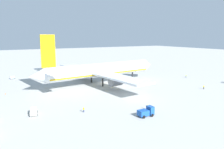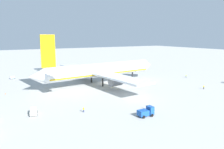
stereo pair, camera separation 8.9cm
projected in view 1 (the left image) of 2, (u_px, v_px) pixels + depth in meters
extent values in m
plane|color=#B2B2AD|center=(102.00, 84.00, 108.56)|extent=(600.00, 600.00, 0.00)
cylinder|color=silver|center=(102.00, 70.00, 107.36)|extent=(56.27, 11.41, 6.34)
cone|color=silver|center=(147.00, 65.00, 124.80)|extent=(5.62, 6.65, 6.22)
cone|color=silver|center=(37.00, 76.00, 89.55)|extent=(6.87, 6.58, 6.03)
cube|color=#E5B20C|center=(48.00, 51.00, 90.80)|extent=(6.02, 1.04, 13.39)
cube|color=silver|center=(43.00, 70.00, 97.41)|extent=(5.44, 11.95, 0.36)
cube|color=silver|center=(54.00, 74.00, 86.59)|extent=(5.44, 11.95, 0.36)
cube|color=silver|center=(79.00, 68.00, 120.66)|extent=(11.73, 31.12, 0.70)
cylinder|color=slate|center=(85.00, 73.00, 117.99)|extent=(6.11, 4.62, 4.12)
cube|color=silver|center=(120.00, 78.00, 91.18)|extent=(11.73, 31.12, 0.70)
cylinder|color=slate|center=(116.00, 81.00, 95.81)|extent=(5.77, 4.43, 3.96)
cylinder|color=black|center=(132.00, 76.00, 119.43)|extent=(0.70, 0.70, 3.78)
cylinder|color=black|center=(91.00, 79.00, 110.78)|extent=(0.70, 0.70, 3.78)
cylinder|color=black|center=(103.00, 82.00, 102.49)|extent=(0.70, 0.70, 3.78)
cube|color=#E5B20C|center=(102.00, 73.00, 107.66)|extent=(54.01, 10.89, 0.50)
cube|color=#194CA5|center=(150.00, 110.00, 65.17)|extent=(1.46, 2.33, 2.34)
cube|color=#194CA5|center=(143.00, 113.00, 64.05)|extent=(2.96, 2.37, 1.55)
cube|color=black|center=(152.00, 108.00, 65.30)|extent=(0.13, 1.92, 1.03)
cylinder|color=black|center=(147.00, 113.00, 66.30)|extent=(0.91, 0.32, 0.90)
cylinder|color=black|center=(152.00, 115.00, 64.32)|extent=(0.91, 0.32, 0.90)
cylinder|color=black|center=(139.00, 115.00, 64.88)|extent=(0.91, 0.32, 0.90)
cylinder|color=black|center=(144.00, 117.00, 62.90)|extent=(0.91, 0.32, 0.90)
cube|color=white|center=(34.00, 112.00, 66.02)|extent=(2.83, 4.88, 1.10)
cube|color=white|center=(33.00, 109.00, 66.10)|extent=(2.28, 3.23, 0.55)
cylinder|color=black|center=(37.00, 115.00, 64.97)|extent=(0.36, 0.67, 0.64)
cylinder|color=black|center=(30.00, 116.00, 64.43)|extent=(0.36, 0.67, 0.64)
cylinder|color=black|center=(37.00, 112.00, 67.81)|extent=(0.36, 0.67, 0.64)
cylinder|color=black|center=(31.00, 112.00, 67.27)|extent=(0.36, 0.67, 0.64)
cube|color=#26598C|center=(12.00, 78.00, 120.33)|extent=(2.72, 1.61, 0.15)
cylinder|color=#333338|center=(9.00, 79.00, 119.42)|extent=(0.60, 0.13, 0.08)
cube|color=silver|center=(12.00, 77.00, 120.21)|extent=(2.29, 1.44, 1.13)
cylinder|color=black|center=(11.00, 79.00, 119.21)|extent=(0.41, 0.15, 0.40)
cylinder|color=black|center=(10.00, 79.00, 120.34)|extent=(0.41, 0.15, 0.40)
cylinder|color=black|center=(15.00, 79.00, 120.34)|extent=(0.41, 0.15, 0.40)
cylinder|color=black|center=(14.00, 78.00, 121.47)|extent=(0.41, 0.15, 0.40)
cube|color=#26598C|center=(99.00, 68.00, 156.70)|extent=(3.22, 2.19, 0.15)
cylinder|color=#333338|center=(97.00, 69.00, 155.42)|extent=(0.60, 0.25, 0.08)
cube|color=silver|center=(99.00, 68.00, 156.61)|extent=(2.73, 1.92, 0.86)
cylinder|color=black|center=(98.00, 69.00, 155.44)|extent=(0.42, 0.23, 0.40)
cylinder|color=black|center=(97.00, 69.00, 156.38)|extent=(0.42, 0.23, 0.40)
cylinder|color=black|center=(101.00, 68.00, 157.05)|extent=(0.42, 0.23, 0.40)
cylinder|color=black|center=(99.00, 68.00, 157.99)|extent=(0.42, 0.23, 0.40)
cylinder|color=black|center=(147.00, 108.00, 70.66)|extent=(0.41, 0.41, 0.88)
cylinder|color=yellow|center=(147.00, 106.00, 70.52)|extent=(0.51, 0.51, 0.66)
sphere|color=beige|center=(147.00, 104.00, 70.45)|extent=(0.24, 0.24, 0.24)
cylinder|color=navy|center=(186.00, 77.00, 123.50)|extent=(0.40, 0.40, 0.88)
cylinder|color=#B2F219|center=(186.00, 76.00, 123.37)|extent=(0.50, 0.50, 0.66)
sphere|color=beige|center=(186.00, 75.00, 123.29)|extent=(0.24, 0.24, 0.24)
cylinder|color=navy|center=(84.00, 111.00, 68.12)|extent=(0.33, 0.33, 0.80)
cylinder|color=yellow|center=(84.00, 109.00, 68.00)|extent=(0.41, 0.41, 0.60)
sphere|color=tan|center=(84.00, 107.00, 67.93)|extent=(0.22, 0.22, 0.22)
cylinder|color=black|center=(204.00, 88.00, 97.51)|extent=(0.39, 0.39, 0.87)
cylinder|color=yellow|center=(204.00, 86.00, 97.38)|extent=(0.49, 0.49, 0.65)
sphere|color=beige|center=(204.00, 85.00, 97.30)|extent=(0.23, 0.23, 0.23)
cone|color=orange|center=(42.00, 75.00, 132.12)|extent=(0.36, 0.36, 0.55)
cone|color=orange|center=(5.00, 94.00, 88.90)|extent=(0.36, 0.36, 0.55)
cone|color=orange|center=(131.00, 67.00, 162.34)|extent=(0.36, 0.36, 0.55)
cone|color=orange|center=(52.00, 73.00, 138.94)|extent=(0.36, 0.36, 0.55)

